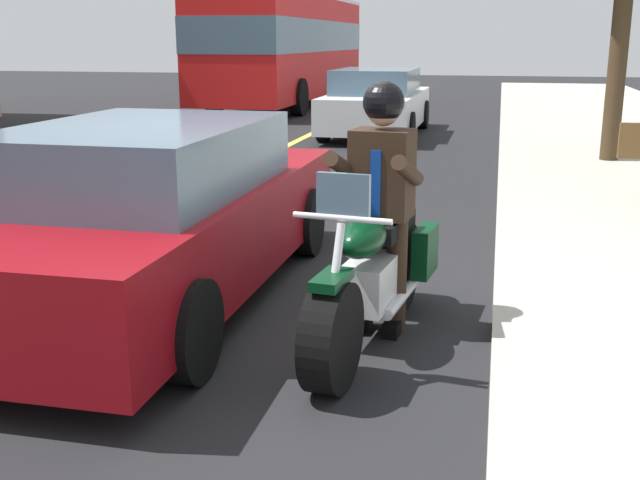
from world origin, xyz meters
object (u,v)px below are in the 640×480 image
Objects in this scene: rider_main at (381,186)px; car_dark at (377,103)px; bus_far at (287,44)px; motorcycle_main at (373,276)px; car_silver at (154,213)px.

rider_main is 11.54m from car_dark.
motorcycle_main is at bearing 17.06° from bus_far.
bus_far is 18.49m from car_silver.
car_silver is 1.00× the size of car_dark.
car_silver is (-0.49, -1.81, 0.24)m from motorcycle_main.
car_dark reaches higher than motorcycle_main.
motorcycle_main is at bearing -5.94° from rider_main.
motorcycle_main is 11.72m from car_dark.
car_silver is 11.09m from car_dark.
rider_main reaches higher than car_dark.
motorcycle_main is 1.89m from car_silver.
bus_far is at bearing -150.76° from car_dark.
motorcycle_main is at bearing 8.80° from car_dark.
car_silver is at bearing 12.13° from bus_far.
bus_far is at bearing -167.87° from car_silver.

